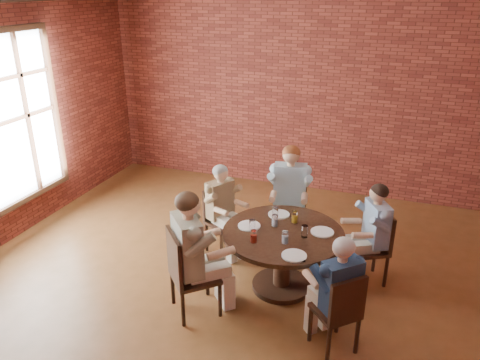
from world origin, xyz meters
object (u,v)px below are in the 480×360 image
(diner_d, at_px, (194,254))
(chair_e, at_px, (340,311))
(diner_e, at_px, (337,294))
(smartphone, at_px, (302,258))
(diner_c, at_px, (223,210))
(chair_d, at_px, (186,271))
(diner_a, at_px, (371,234))
(chair_c, at_px, (220,217))
(chair_b, at_px, (289,204))
(chair_a, at_px, (376,244))
(dining_table, at_px, (283,249))
(diner_b, at_px, (289,196))

(diner_d, distance_m, chair_e, 1.58)
(diner_e, height_order, smartphone, diner_e)
(diner_c, distance_m, chair_d, 1.31)
(diner_a, bearing_deg, chair_c, -120.23)
(chair_d, bearing_deg, chair_b, -60.31)
(chair_e, relative_size, diner_e, 0.71)
(chair_e, distance_m, smartphone, 0.65)
(diner_a, xyz_separation_m, diner_c, (-1.87, 0.04, -0.02))
(chair_d, xyz_separation_m, smartphone, (1.16, 0.30, 0.23))
(diner_a, bearing_deg, diner_e, -37.07)
(chair_a, height_order, diner_d, diner_d)
(dining_table, distance_m, chair_e, 1.14)
(chair_b, bearing_deg, dining_table, -90.00)
(chair_c, xyz_separation_m, chair_d, (0.15, -1.34, 0.05))
(chair_c, bearing_deg, dining_table, -90.00)
(chair_c, xyz_separation_m, diner_c, (0.06, -0.03, 0.13))
(chair_b, relative_size, diner_b, 0.70)
(dining_table, distance_m, smartphone, 0.61)
(diner_a, relative_size, chair_b, 1.30)
(chair_b, relative_size, diner_d, 0.68)
(chair_c, xyz_separation_m, chair_e, (1.78, -1.40, 0.01))
(chair_b, distance_m, diner_e, 2.17)
(dining_table, bearing_deg, diner_c, 150.64)
(chair_d, height_order, diner_d, diner_d)
(dining_table, xyz_separation_m, chair_d, (-0.85, -0.77, 0.00))
(diner_d, bearing_deg, chair_d, 90.00)
(chair_a, relative_size, chair_b, 0.93)
(chair_a, height_order, smartphone, chair_a)
(dining_table, bearing_deg, smartphone, -56.24)
(chair_a, distance_m, diner_b, 1.33)
(dining_table, distance_m, chair_a, 1.13)
(chair_a, bearing_deg, diner_d, -83.23)
(chair_d, distance_m, diner_e, 1.58)
(chair_b, distance_m, diner_d, 1.97)
(chair_a, height_order, chair_e, chair_a)
(chair_e, bearing_deg, diner_b, -106.00)
(smartphone, bearing_deg, dining_table, 110.92)
(diner_b, height_order, diner_c, diner_b)
(dining_table, bearing_deg, chair_b, 100.39)
(chair_c, height_order, smartphone, chair_c)
(dining_table, relative_size, chair_b, 1.42)
(chair_b, height_order, diner_c, diner_c)
(chair_a, relative_size, diner_c, 0.73)
(chair_a, bearing_deg, diner_a, -90.00)
(diner_b, bearing_deg, diner_e, -73.96)
(diner_c, bearing_deg, chair_c, 90.00)
(chair_e, bearing_deg, diner_e, -90.00)
(diner_a, bearing_deg, diner_b, -145.65)
(chair_d, bearing_deg, smartphone, -117.54)
(diner_a, distance_m, chair_b, 1.33)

